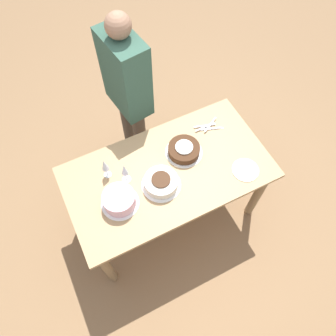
{
  "coord_description": "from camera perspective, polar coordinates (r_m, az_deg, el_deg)",
  "views": [
    {
      "loc": [
        0.51,
        1.02,
        2.83
      ],
      "look_at": [
        0.0,
        0.0,
        0.82
      ],
      "focal_mm": 35.0,
      "sensor_mm": 36.0,
      "label": 1
    }
  ],
  "objects": [
    {
      "name": "dessert_plate_left",
      "position": [
        2.42,
        13.33,
        -0.35
      ],
      "size": [
        0.19,
        0.19,
        0.01
      ],
      "color": "beige",
      "rests_on": "dining_table"
    },
    {
      "name": "cake_front_chocolate",
      "position": [
        2.41,
        2.79,
        3.17
      ],
      "size": [
        0.28,
        0.28,
        0.08
      ],
      "color": "white",
      "rests_on": "dining_table"
    },
    {
      "name": "person_cutting",
      "position": [
        2.61,
        -7.08,
        13.82
      ],
      "size": [
        0.28,
        0.43,
        1.58
      ],
      "rotation": [
        0.0,
        0.0,
        1.71
      ],
      "color": "#4C4238",
      "rests_on": "ground_plane"
    },
    {
      "name": "dining_table",
      "position": [
        2.47,
        0.0,
        -2.02
      ],
      "size": [
        1.48,
        0.8,
        0.77
      ],
      "color": "tan",
      "rests_on": "ground_plane"
    },
    {
      "name": "ground_plane",
      "position": [
        3.05,
        0.0,
        -7.6
      ],
      "size": [
        12.0,
        12.0,
        0.0
      ],
      "primitive_type": "plane",
      "color": "#8E6B47"
    },
    {
      "name": "cake_back_decorated",
      "position": [
        2.22,
        -8.48,
        -5.53
      ],
      "size": [
        0.26,
        0.26,
        0.11
      ],
      "color": "white",
      "rests_on": "dining_table"
    },
    {
      "name": "wine_glass_near",
      "position": [
        2.27,
        -10.95,
        0.42
      ],
      "size": [
        0.06,
        0.06,
        0.19
      ],
      "color": "silver",
      "rests_on": "dining_table"
    },
    {
      "name": "wine_glass_far",
      "position": [
        2.23,
        -7.58,
        -0.41
      ],
      "size": [
        0.07,
        0.07,
        0.2
      ],
      "color": "silver",
      "rests_on": "dining_table"
    },
    {
      "name": "fork_pile",
      "position": [
        2.58,
        7.14,
        7.09
      ],
      "size": [
        0.22,
        0.12,
        0.02
      ],
      "color": "silver",
      "rests_on": "dining_table"
    },
    {
      "name": "cake_center_white",
      "position": [
        2.27,
        -1.21,
        -2.52
      ],
      "size": [
        0.28,
        0.28,
        0.09
      ],
      "color": "white",
      "rests_on": "dining_table"
    }
  ]
}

